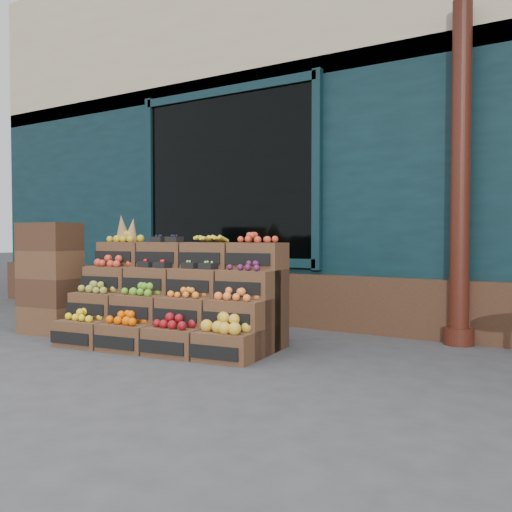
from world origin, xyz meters
The scene contains 5 objects.
ground centered at (0.00, 0.00, 0.00)m, with size 60.00×60.00×0.00m, color #38383A.
shop_facade centered at (0.00, 5.11, 2.40)m, with size 12.00×6.24×4.80m.
crate_display centered at (-1.02, 0.58, 0.38)m, with size 2.10×1.23×1.24m.
spare_crates centered at (-2.56, 0.35, 0.58)m, with size 0.63×0.47×1.16m.
shopkeeper centered at (-2.03, 2.93, 1.03)m, with size 0.75×0.49×2.06m, color #1A5E2C.
Camera 1 is at (2.54, -3.46, 1.02)m, focal length 40.00 mm.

